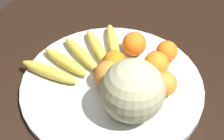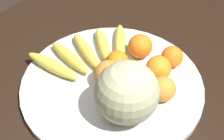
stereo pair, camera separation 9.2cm
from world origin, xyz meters
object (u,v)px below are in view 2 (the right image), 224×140
(kitchen_table, at_px, (97,124))
(orange_mid_center, at_px, (172,57))
(orange_back_left, at_px, (110,75))
(orange_top_small, at_px, (117,62))
(banana_bunch, at_px, (86,53))
(orange_front_right, at_px, (140,46))
(fruit_bowl, at_px, (112,86))
(orange_front_left, at_px, (159,68))
(orange_side_extra, at_px, (138,76))
(produce_tag, at_px, (151,86))
(orange_back_right, at_px, (163,89))
(melon, at_px, (126,94))

(kitchen_table, bearing_deg, orange_mid_center, 157.30)
(orange_back_left, height_order, orange_top_small, orange_back_left)
(orange_top_small, bearing_deg, banana_bunch, -81.20)
(kitchen_table, bearing_deg, orange_front_right, -179.67)
(fruit_bowl, height_order, orange_top_small, orange_top_small)
(orange_front_left, bearing_deg, banana_bunch, -73.98)
(orange_front_left, height_order, orange_front_right, same)
(orange_front_right, bearing_deg, orange_side_extra, 32.06)
(fruit_bowl, distance_m, orange_back_left, 0.04)
(orange_front_right, relative_size, orange_mid_center, 1.14)
(kitchen_table, xyz_separation_m, produce_tag, (-0.11, 0.09, 0.11))
(orange_front_right, xyz_separation_m, orange_back_right, (0.10, 0.13, -0.00))
(banana_bunch, height_order, orange_back_right, orange_back_right)
(melon, distance_m, orange_side_extra, 0.11)
(kitchen_table, relative_size, orange_side_extra, 19.40)
(orange_front_right, distance_m, orange_back_left, 0.14)
(orange_back_left, bearing_deg, orange_front_right, -177.89)
(orange_back_right, relative_size, produce_tag, 0.71)
(kitchen_table, distance_m, fruit_bowl, 0.12)
(fruit_bowl, relative_size, orange_front_left, 7.11)
(orange_back_left, distance_m, orange_back_right, 0.14)
(orange_top_small, bearing_deg, orange_front_right, 171.17)
(orange_back_left, relative_size, orange_side_extra, 1.05)
(fruit_bowl, relative_size, orange_mid_center, 8.06)
(fruit_bowl, relative_size, banana_bunch, 1.71)
(fruit_bowl, distance_m, orange_side_extra, 0.08)
(melon, relative_size, orange_mid_center, 2.55)
(orange_side_extra, height_order, produce_tag, orange_side_extra)
(fruit_bowl, xyz_separation_m, melon, (0.06, 0.09, 0.08))
(fruit_bowl, height_order, orange_mid_center, orange_mid_center)
(orange_back_right, bearing_deg, fruit_bowl, -72.88)
(orange_front_left, bearing_deg, orange_back_left, -40.07)
(orange_front_right, height_order, orange_side_extra, orange_side_extra)
(orange_back_left, bearing_deg, orange_side_extra, 125.46)
(fruit_bowl, distance_m, banana_bunch, 0.13)
(kitchen_table, bearing_deg, produce_tag, 140.51)
(kitchen_table, relative_size, orange_front_right, 19.76)
(orange_mid_center, xyz_separation_m, orange_side_extra, (0.12, -0.03, 0.00))
(produce_tag, bearing_deg, orange_top_small, -41.20)
(kitchen_table, relative_size, orange_front_left, 19.90)
(melon, height_order, banana_bunch, melon)
(orange_front_left, relative_size, orange_top_small, 1.12)
(orange_mid_center, bearing_deg, fruit_bowl, -27.74)
(produce_tag, bearing_deg, melon, 47.78)
(kitchen_table, xyz_separation_m, orange_back_left, (-0.05, 0.00, 0.15))
(orange_back_right, height_order, orange_side_extra, orange_side_extra)
(orange_front_right, xyz_separation_m, produce_tag, (0.08, 0.09, -0.03))
(kitchen_table, xyz_separation_m, fruit_bowl, (-0.06, 0.01, 0.11))
(orange_front_left, bearing_deg, fruit_bowl, -40.71)
(fruit_bowl, distance_m, orange_mid_center, 0.18)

